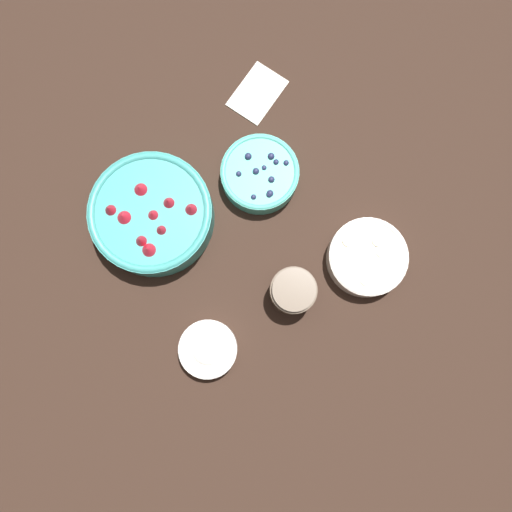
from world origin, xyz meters
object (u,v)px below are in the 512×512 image
at_px(bowl_blueberries, 260,174).
at_px(bowl_bananas, 367,258).
at_px(bowl_cream, 208,349).
at_px(jar_chocolate, 293,291).
at_px(bowl_strawberries, 152,214).

height_order(bowl_blueberries, bowl_bananas, bowl_blueberries).
bearing_deg(bowl_bananas, bowl_cream, -9.84).
bearing_deg(bowl_cream, jar_chocolate, 174.56).
bearing_deg(bowl_blueberries, bowl_cream, 34.42).
bearing_deg(bowl_strawberries, bowl_bananas, 129.30).
distance_m(bowl_cream, jar_chocolate, 0.21).
height_order(bowl_bananas, bowl_cream, same).
xyz_separation_m(bowl_strawberries, bowl_bananas, (-0.30, 0.36, -0.02)).
relative_size(bowl_blueberries, jar_chocolate, 1.77).
bearing_deg(bowl_bananas, bowl_strawberries, -50.70).
bearing_deg(bowl_cream, bowl_bananas, 170.16).
bearing_deg(bowl_bananas, jar_chocolate, -15.16).
height_order(bowl_cream, jar_chocolate, jar_chocolate).
xyz_separation_m(bowl_bananas, bowl_cream, (0.38, -0.07, -0.00)).
relative_size(bowl_blueberries, bowl_cream, 1.40).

